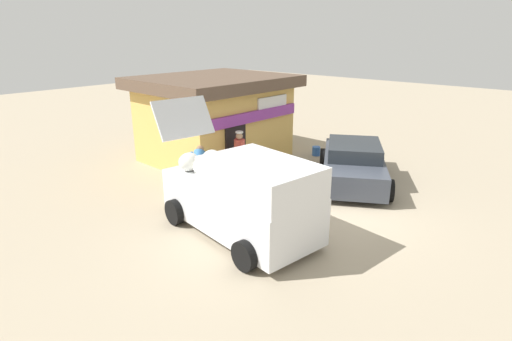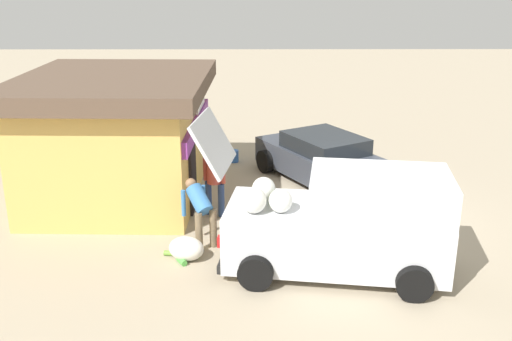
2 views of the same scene
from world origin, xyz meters
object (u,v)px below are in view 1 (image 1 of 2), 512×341
Objects in this scene: paint_bucket at (316,151)px; parked_sedan at (353,163)px; customer_bending at (198,166)px; unloaded_banana_pile at (178,190)px; vendor_standing at (240,153)px; delivery_van at (242,196)px; storefront_bar at (215,117)px.

parked_sedan is at bearing -124.68° from paint_bucket.
unloaded_banana_pile is at bearing 158.81° from customer_bending.
parked_sedan is 3.30× the size of customer_bending.
vendor_standing is 1.19× the size of customer_bending.
delivery_van is 7.03m from paint_bucket.
customer_bending is at bearing 172.94° from vendor_standing.
vendor_standing is at bearing 44.34° from delivery_van.
parked_sedan is 4.85m from customer_bending.
parked_sedan is 2.78× the size of vendor_standing.
storefront_bar is 4.11m from paint_bucket.
vendor_standing is 4.68× the size of paint_bucket.
paint_bucket is (1.71, 2.48, -0.44)m from parked_sedan.
storefront_bar reaches higher than delivery_van.
paint_bucket is (2.75, -2.71, -1.40)m from storefront_bar.
delivery_van is at bearing -127.87° from storefront_bar.
customer_bending is 3.94× the size of paint_bucket.
storefront_bar reaches higher than parked_sedan.
vendor_standing is at bearing 129.39° from parked_sedan.
customer_bending is (-3.83, 2.97, 0.23)m from parked_sedan.
unloaded_banana_pile is at bearing -149.95° from storefront_bar.
delivery_van is at bearing -161.11° from paint_bucket.
vendor_standing is 1.57m from customer_bending.
storefront_bar is at bearing 135.39° from paint_bucket.
paint_bucket is at bearing 55.32° from parked_sedan.
customer_bending is at bearing 142.26° from parked_sedan.
delivery_van reaches higher than customer_bending.
parked_sedan is 5.05× the size of unloaded_banana_pile.
delivery_van is 3.49× the size of customer_bending.
vendor_standing reaches higher than parked_sedan.
storefront_bar is 5.97× the size of unloaded_banana_pile.
storefront_bar is at bearing 52.13° from delivery_van.
customer_bending is at bearing -21.19° from unloaded_banana_pile.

